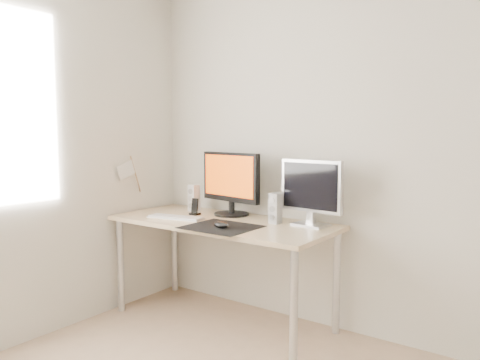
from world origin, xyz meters
The scene contains 11 objects.
wall_back centered at (0.00, 1.75, 1.25)m, with size 3.50×3.50×0.00m, color silver.
mousepad centered at (-0.79, 1.19, 0.73)m, with size 0.45×0.40×0.00m, color black.
mouse centered at (-0.77, 1.16, 0.75)m, with size 0.11×0.07×0.04m, color black.
desk centered at (-0.93, 1.38, 0.65)m, with size 1.60×0.70×0.73m.
main_monitor centered at (-1.00, 1.58, 0.98)m, with size 0.55×0.30×0.47m.
second_monitor centered at (-0.34, 1.57, 0.97)m, with size 0.45×0.18×0.43m.
speaker_left centered at (-1.35, 1.56, 0.83)m, with size 0.07×0.08×0.21m.
speaker_right centered at (-0.57, 1.50, 0.83)m, with size 0.07×0.08×0.21m.
keyboard centered at (-1.25, 1.25, 0.74)m, with size 0.43×0.20×0.02m.
phone_dock centered at (-1.23, 1.44, 0.77)m, with size 0.07×0.06×0.12m.
pennant centered at (-1.72, 1.24, 1.05)m, with size 0.01×0.23×0.29m.
Camera 1 is at (1.06, -1.16, 1.34)m, focal length 35.00 mm.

